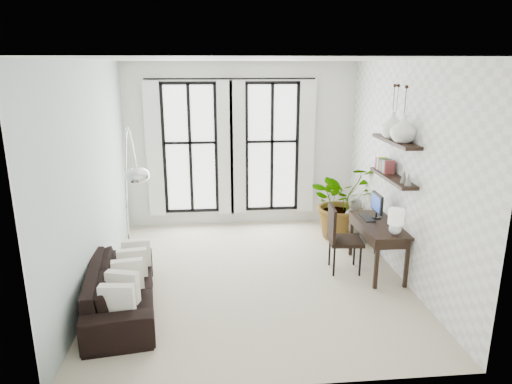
{
  "coord_description": "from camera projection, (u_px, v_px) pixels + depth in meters",
  "views": [
    {
      "loc": [
        -0.54,
        -6.36,
        3.13
      ],
      "look_at": [
        0.08,
        0.3,
        1.26
      ],
      "focal_mm": 32.0,
      "sensor_mm": 36.0,
      "label": 1
    }
  ],
  "objects": [
    {
      "name": "wall_right",
      "position": [
        403.0,
        172.0,
        6.76
      ],
      "size": [
        0.0,
        5.0,
        5.0
      ],
      "primitive_type": "plane",
      "rotation": [
        1.57,
        0.0,
        -1.57
      ],
      "color": "white",
      "rests_on": "floor"
    },
    {
      "name": "buddha",
      "position": [
        354.0,
        223.0,
        8.29
      ],
      "size": [
        0.46,
        0.46,
        0.83
      ],
      "color": "gray",
      "rests_on": "floor"
    },
    {
      "name": "wall_shelves",
      "position": [
        393.0,
        162.0,
        6.79
      ],
      "size": [
        0.25,
        1.3,
        0.6
      ],
      "color": "black",
      "rests_on": "wall_right"
    },
    {
      "name": "desk_chair",
      "position": [
        339.0,
        235.0,
        7.04
      ],
      "size": [
        0.54,
        0.54,
        1.05
      ],
      "rotation": [
        0.0,
        0.0,
        -0.08
      ],
      "color": "black",
      "rests_on": "floor"
    },
    {
      "name": "wall_back",
      "position": [
        241.0,
        145.0,
        8.96
      ],
      "size": [
        4.5,
        0.0,
        4.5
      ],
      "primitive_type": "plane",
      "rotation": [
        1.57,
        0.0,
        0.0
      ],
      "color": "white",
      "rests_on": "floor"
    },
    {
      "name": "sofa",
      "position": [
        121.0,
        288.0,
        5.97
      ],
      "size": [
        1.1,
        2.2,
        0.61
      ],
      "primitive_type": "imported",
      "rotation": [
        0.0,
        0.0,
        1.71
      ],
      "color": "black",
      "rests_on": "floor"
    },
    {
      "name": "floor",
      "position": [
        253.0,
        276.0,
        6.99
      ],
      "size": [
        5.0,
        5.0,
        0.0
      ],
      "primitive_type": "plane",
      "color": "beige",
      "rests_on": "ground"
    },
    {
      "name": "throw_pillows",
      "position": [
        128.0,
        274.0,
        5.93
      ],
      "size": [
        0.4,
        1.52,
        0.4
      ],
      "color": "white",
      "rests_on": "sofa"
    },
    {
      "name": "ceiling",
      "position": [
        252.0,
        59.0,
        6.13
      ],
      "size": [
        5.0,
        5.0,
        0.0
      ],
      "primitive_type": "plane",
      "color": "white",
      "rests_on": "wall_back"
    },
    {
      "name": "vase_b",
      "position": [
        393.0,
        125.0,
        6.75
      ],
      "size": [
        0.37,
        0.37,
        0.38
      ],
      "primitive_type": "imported",
      "color": "white",
      "rests_on": "shelf_upper"
    },
    {
      "name": "arc_lamp",
      "position": [
        129.0,
        165.0,
        6.19
      ],
      "size": [
        0.73,
        1.53,
        2.34
      ],
      "color": "silver",
      "rests_on": "floor"
    },
    {
      "name": "plant",
      "position": [
        342.0,
        201.0,
        8.43
      ],
      "size": [
        1.59,
        1.51,
        1.4
      ],
      "primitive_type": "imported",
      "rotation": [
        0.0,
        0.0,
        0.41
      ],
      "color": "#2D7228",
      "rests_on": "floor"
    },
    {
      "name": "desk",
      "position": [
        379.0,
        228.0,
        6.96
      ],
      "size": [
        0.56,
        1.32,
        1.17
      ],
      "color": "black",
      "rests_on": "floor"
    },
    {
      "name": "windows",
      "position": [
        231.0,
        148.0,
        8.88
      ],
      "size": [
        3.26,
        0.13,
        2.65
      ],
      "color": "white",
      "rests_on": "wall_back"
    },
    {
      "name": "wall_left",
      "position": [
        92.0,
        178.0,
        6.36
      ],
      "size": [
        0.0,
        5.0,
        5.0
      ],
      "primitive_type": "plane",
      "rotation": [
        1.57,
        0.0,
        1.57
      ],
      "color": "#B2C6BF",
      "rests_on": "floor"
    },
    {
      "name": "vase_a",
      "position": [
        404.0,
        129.0,
        6.37
      ],
      "size": [
        0.37,
        0.37,
        0.38
      ],
      "primitive_type": "imported",
      "color": "white",
      "rests_on": "shelf_upper"
    }
  ]
}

